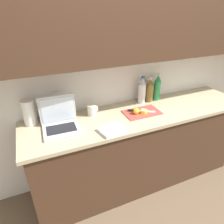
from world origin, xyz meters
The scene contains 14 objects.
ground_plane centered at (0.00, 0.00, 0.00)m, with size 12.00×12.00×0.00m, color brown.
wall_back centered at (0.00, 0.23, 1.56)m, with size 5.20×0.38×2.60m.
counter_unit centered at (0.02, 0.00, 0.47)m, with size 2.37×0.60×0.92m.
laptop centered at (-0.81, 0.03, 0.98)m, with size 0.32×0.28×0.28m.
cutting_board centered at (-0.01, -0.01, 0.92)m, with size 0.37×0.22×0.01m, color #D1473D.
knife centered at (-0.05, 0.02, 0.93)m, with size 0.26×0.15×0.02m.
lemon_half_cut centered at (0.00, -0.03, 0.94)m, with size 0.07×0.07×0.04m.
lemon_whole_beside centered at (-0.08, -0.02, 0.96)m, with size 0.06×0.06×0.06m.
bottle_green_soda centered at (0.31, 0.20, 1.06)m, with size 0.07×0.07×0.31m.
bottle_oil_tall centered at (0.21, 0.20, 1.04)m, with size 0.08×0.08×0.28m.
bottle_water_clear centered at (0.11, 0.20, 1.06)m, with size 0.08×0.08×0.30m.
measuring_cup centered at (-0.48, 0.16, 0.97)m, with size 0.11×0.09×0.11m.
paper_towel_roll centered at (-1.05, 0.20, 1.04)m, with size 0.11×0.11×0.24m.
dish_towel centered at (-0.41, -0.19, 0.93)m, with size 0.22×0.16×0.02m, color white.
Camera 1 is at (-0.98, -1.52, 1.88)m, focal length 32.00 mm.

